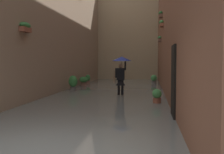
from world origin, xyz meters
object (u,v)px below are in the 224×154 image
person_wading (121,68)px  potted_plant_near_right (73,83)px  potted_plant_far_left (154,79)px  potted_plant_far_right (88,80)px  potted_plant_mid_right (84,81)px  potted_plant_near_left (157,96)px

person_wading → potted_plant_near_right: (2.82, -1.30, -0.87)m
potted_plant_far_left → potted_plant_near_right: potted_plant_near_right is taller
potted_plant_far_right → potted_plant_near_right: (-0.23, 4.80, 0.13)m
potted_plant_mid_right → person_wading: bearing=123.4°
potted_plant_far_left → potted_plant_near_right: size_ratio=0.79×
potted_plant_far_right → person_wading: bearing=116.6°
person_wading → potted_plant_far_right: person_wading is taller
person_wading → potted_plant_far_right: size_ratio=2.73×
potted_plant_far_right → potted_plant_near_left: size_ratio=1.17×
potted_plant_near_left → potted_plant_near_right: 5.97m
person_wading → potted_plant_far_left: person_wading is taller
potted_plant_far_left → potted_plant_far_right: size_ratio=0.99×
person_wading → potted_plant_near_right: bearing=-24.8°
potted_plant_far_right → potted_plant_mid_right: size_ratio=1.07×
potted_plant_near_left → potted_plant_mid_right: size_ratio=0.91×
potted_plant_near_left → potted_plant_near_right: bearing=-40.9°
potted_plant_far_left → potted_plant_far_right: bearing=6.2°
potted_plant_far_left → potted_plant_near_left: bearing=90.0°
potted_plant_near_right → potted_plant_mid_right: 3.24m
person_wading → potted_plant_far_left: size_ratio=2.75×
person_wading → potted_plant_mid_right: 5.52m
potted_plant_near_left → potted_plant_mid_right: bearing=-56.8°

